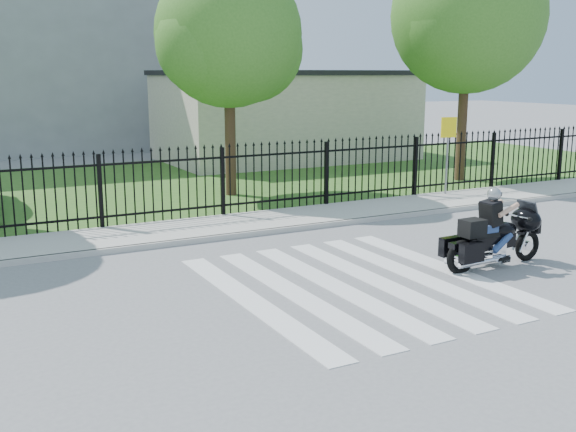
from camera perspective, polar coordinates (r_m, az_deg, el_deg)
name	(u,v)px	position (r m, az deg, el deg)	size (l,w,h in m)	color
ground	(356,284)	(11.80, 5.79, -5.72)	(120.00, 120.00, 0.00)	slate
crosswalk	(356,283)	(11.80, 5.79, -5.69)	(5.00, 5.50, 0.01)	silver
sidewalk	(239,224)	(16.04, -4.13, -0.71)	(40.00, 2.00, 0.12)	#ADAAA3
curb	(258,233)	(15.15, -2.60, -1.45)	(40.00, 0.12, 0.12)	#ADAAA3
grass_strip	(153,184)	(22.52, -11.35, 2.64)	(40.00, 12.00, 0.02)	#2A5B1F
iron_fence	(223,183)	(16.78, -5.55, 2.76)	(26.00, 0.04, 1.80)	black
tree_mid	(228,34)	(19.95, -5.06, 15.07)	(4.20, 4.20, 6.78)	#382316
tree_right	(468,16)	(23.51, 14.97, 16.02)	(5.00, 5.00, 7.90)	#382316
building_low	(285,118)	(28.66, -0.23, 8.33)	(10.00, 6.00, 3.50)	beige
building_low_roof	(285,73)	(28.60, -0.23, 12.03)	(10.20, 6.20, 0.20)	black
motorcycle_rider	(493,234)	(13.15, 17.00, -1.46)	(2.36, 0.71, 1.56)	black
traffic_sign	(448,139)	(20.07, 13.40, 6.33)	(0.48, 0.13, 2.23)	gray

